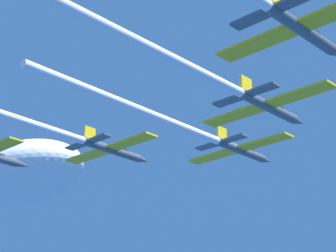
{
  "coord_description": "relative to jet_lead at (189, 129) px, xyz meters",
  "views": [
    {
      "loc": [
        59.78,
        -81.35,
        -34.71
      ],
      "look_at": [
        -0.05,
        -17.57,
        -0.21
      ],
      "focal_mm": 68.58,
      "sensor_mm": 36.0,
      "label": 1
    }
  ],
  "objects": [
    {
      "name": "jet_left_wing",
      "position": [
        -15.45,
        -13.87,
        -0.03
      ],
      "size": [
        19.94,
        49.85,
        3.3
      ],
      "color": "#4C5660"
    },
    {
      "name": "cloud_wispy",
      "position": [
        -51.65,
        4.95,
        5.08
      ],
      "size": [
        34.45,
        18.95,
        12.06
      ],
      "primitive_type": "ellipsoid",
      "color": "white"
    },
    {
      "name": "jet_right_wing",
      "position": [
        15.79,
        -12.57,
        -1.42
      ],
      "size": [
        19.94,
        46.74,
        3.3
      ],
      "color": "#4C5660"
    },
    {
      "name": "jet_lead",
      "position": [
        0.0,
        0.0,
        0.0
      ],
      "size": [
        19.94,
        51.95,
        3.3
      ],
      "color": "#4C5660"
    }
  ]
}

